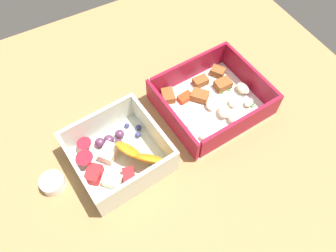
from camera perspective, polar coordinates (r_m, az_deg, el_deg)
The scene contains 4 objects.
table_surface at distance 60.64cm, azimuth 1.18°, elevation -1.85°, with size 80.00×80.00×2.00cm, color #9E7547.
pasta_container at distance 62.46cm, azimuth 7.59°, elevation 4.51°, with size 19.23×17.40×5.68cm.
fruit_bowl at distance 55.83cm, azimuth -8.63°, elevation -5.02°, with size 15.93×15.61×6.16cm.
paper_cup_liner at distance 57.50cm, azimuth -19.40°, elevation -9.34°, with size 3.98×3.98×2.06cm, color white.
Camera 1 is at (-16.09, -26.33, 53.21)cm, focal length 35.03 mm.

